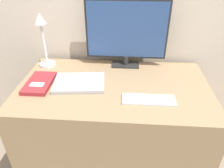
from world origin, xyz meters
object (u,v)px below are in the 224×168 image
(ereader, at_px, (81,81))
(desk_lamp, at_px, (43,37))
(monitor, at_px, (127,33))
(keyboard, at_px, (149,100))
(laptop, at_px, (79,83))
(notebook, at_px, (40,83))

(ereader, distance_m, desk_lamp, 0.46)
(monitor, bearing_deg, keyboard, -72.06)
(laptop, bearing_deg, notebook, -175.29)
(monitor, bearing_deg, desk_lamp, -175.54)
(desk_lamp, distance_m, notebook, 0.36)
(laptop, bearing_deg, keyboard, -18.50)
(desk_lamp, relative_size, notebook, 1.45)
(keyboard, relative_size, laptop, 0.90)
(monitor, height_order, keyboard, monitor)
(monitor, height_order, ereader, monitor)
(keyboard, height_order, desk_lamp, desk_lamp)
(monitor, distance_m, desk_lamp, 0.61)
(monitor, distance_m, laptop, 0.50)
(monitor, xyz_separation_m, laptop, (-0.30, -0.31, -0.25))
(ereader, height_order, notebook, ereader)
(ereader, xyz_separation_m, desk_lamp, (-0.32, 0.26, 0.20))
(monitor, relative_size, ereader, 2.75)
(desk_lamp, bearing_deg, laptop, -40.69)
(keyboard, distance_m, laptop, 0.47)
(ereader, bearing_deg, monitor, 47.13)
(laptop, xyz_separation_m, ereader, (0.01, 0.00, 0.02))
(keyboard, height_order, laptop, laptop)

